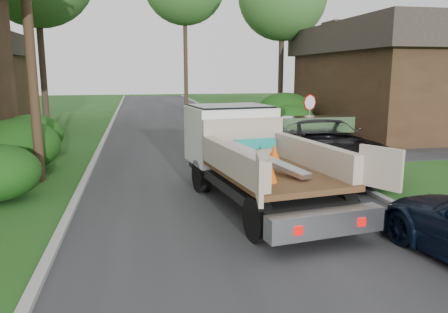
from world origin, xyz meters
TOP-DOWN VIEW (x-y plane):
  - ground at (0.00, 0.00)m, footprint 120.00×120.00m
  - road at (0.00, 10.00)m, footprint 8.00×90.00m
  - side_street at (12.00, 9.00)m, footprint 16.00×7.00m
  - curb_left at (-4.10, 10.00)m, footprint 0.20×90.00m
  - curb_right at (4.10, 10.00)m, footprint 0.20×90.00m
  - stop_sign at (5.20, 9.00)m, footprint 0.71×0.32m
  - utility_pole at (-5.48, 4.98)m, footprint 2.42×1.25m
  - house_right at (13.00, 14.00)m, footprint 9.72×12.96m
  - hedge_left_b at (-6.50, 6.50)m, footprint 2.86×2.86m
  - hedge_left_c at (-6.80, 10.00)m, footprint 2.60×2.60m
  - hedge_right_a at (5.80, 13.00)m, footprint 2.60×2.60m
  - hedge_right_b at (6.50, 16.00)m, footprint 3.38×3.38m
  - flatbed_truck at (0.50, 2.01)m, footprint 3.62×6.85m
  - black_pickup at (3.78, 4.50)m, footprint 3.28×6.78m

SIDE VIEW (x-z plane):
  - ground at x=0.00m, z-range 0.00..0.00m
  - road at x=0.00m, z-range -0.01..0.01m
  - side_street at x=12.00m, z-range 0.00..0.02m
  - curb_left at x=-4.10m, z-range 0.00..0.12m
  - curb_right at x=4.10m, z-range 0.00..0.12m
  - hedge_left_c at x=-6.80m, z-range 0.00..1.70m
  - hedge_right_a at x=5.80m, z-range 0.00..1.70m
  - black_pickup at x=3.78m, z-range 0.00..1.86m
  - hedge_left_b at x=-6.50m, z-range 0.00..1.87m
  - hedge_right_b at x=6.50m, z-range 0.00..2.21m
  - flatbed_truck at x=0.50m, z-range 0.11..2.59m
  - stop_sign at x=5.20m, z-range 0.54..3.02m
  - house_right at x=13.00m, z-range 0.06..6.26m
  - utility_pole at x=-5.48m, z-range 0.17..10.17m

